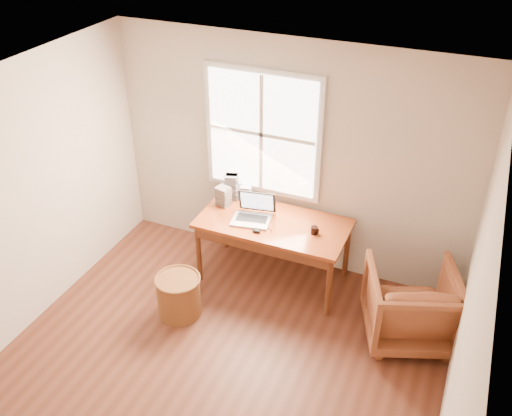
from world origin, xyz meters
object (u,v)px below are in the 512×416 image
Objects in this scene: desk at (273,224)px; coffee_mug at (314,230)px; armchair at (411,304)px; cd_stack_a at (232,185)px; wicker_stool at (179,296)px; laptop at (251,209)px.

desk is 19.92× the size of coffee_mug.
armchair is 1.19m from coffee_mug.
desk is 0.71m from cd_stack_a.
wicker_stool is (-0.67, -0.91, -0.51)m from desk.
wicker_stool is 1.54m from coffee_mug.
desk is 3.55× the size of laptop.
laptop is (-1.78, 0.23, 0.52)m from armchair.
armchair is at bearing -15.99° from cd_stack_a.
armchair is 2.31m from wicker_stool.
armchair is at bearing 15.07° from wicker_stool.
desk is 1.88× the size of armchair.
coffee_mug is at bearing 37.59° from wicker_stool.
laptop is 1.49× the size of cd_stack_a.
desk is 3.60× the size of wicker_stool.
wicker_stool is 1.40m from cd_stack_a.
armchair is at bearing -17.53° from laptop.
armchair reaches higher than wicker_stool.
armchair is at bearing -11.50° from desk.
desk is 0.47m from coffee_mug.
wicker_stool is at bearing -167.35° from coffee_mug.
coffee_mug is (0.46, -0.04, 0.06)m from desk.
laptop is at bearing -27.73° from armchair.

